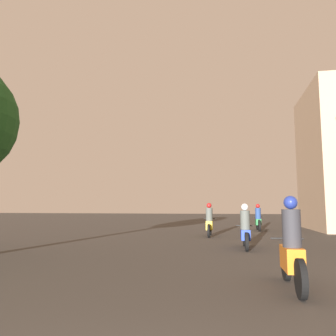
% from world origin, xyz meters
% --- Properties ---
extents(motorcycle_orange, '(0.60, 1.96, 1.62)m').
position_xyz_m(motorcycle_orange, '(1.62, 5.29, 0.65)').
color(motorcycle_orange, black).
rests_on(motorcycle_orange, ground_plane).
extents(motorcycle_blue, '(0.60, 1.98, 1.52)m').
position_xyz_m(motorcycle_blue, '(1.10, 10.72, 0.61)').
color(motorcycle_blue, black).
rests_on(motorcycle_blue, ground_plane).
extents(motorcycle_yellow, '(0.60, 2.00, 1.59)m').
position_xyz_m(motorcycle_yellow, '(-0.36, 15.10, 0.64)').
color(motorcycle_yellow, black).
rests_on(motorcycle_yellow, ground_plane).
extents(motorcycle_green, '(0.60, 2.07, 1.56)m').
position_xyz_m(motorcycle_green, '(2.29, 19.30, 0.62)').
color(motorcycle_green, black).
rests_on(motorcycle_green, ground_plane).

